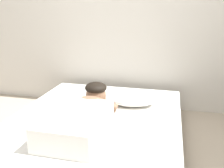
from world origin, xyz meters
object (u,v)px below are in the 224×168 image
object	(u,v)px
pillow	(129,99)
cell_phone	(95,119)
person_lying	(83,115)
bed	(92,137)
coffee_cup	(112,101)

from	to	relation	value
pillow	cell_phone	distance (m)	0.49
person_lying	pillow	bearing A→B (deg)	64.77
pillow	person_lying	bearing A→B (deg)	-115.23
pillow	person_lying	xyz separation A→B (m)	(-0.28, -0.59, 0.05)
bed	pillow	size ratio (longest dim) A/B	3.99
person_lying	coffee_cup	world-z (taller)	person_lying
bed	person_lying	world-z (taller)	person_lying
person_lying	coffee_cup	bearing A→B (deg)	78.48
person_lying	coffee_cup	xyz separation A→B (m)	(0.11, 0.54, -0.07)
bed	cell_phone	bearing A→B (deg)	72.64
coffee_cup	cell_phone	xyz separation A→B (m)	(-0.05, -0.39, -0.03)
bed	coffee_cup	world-z (taller)	coffee_cup
pillow	coffee_cup	bearing A→B (deg)	-164.23
pillow	cell_phone	world-z (taller)	pillow
pillow	person_lying	size ratio (longest dim) A/B	0.57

